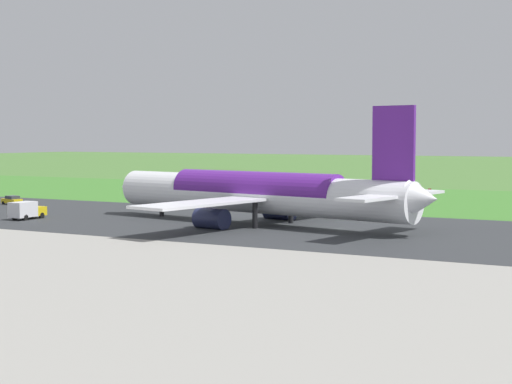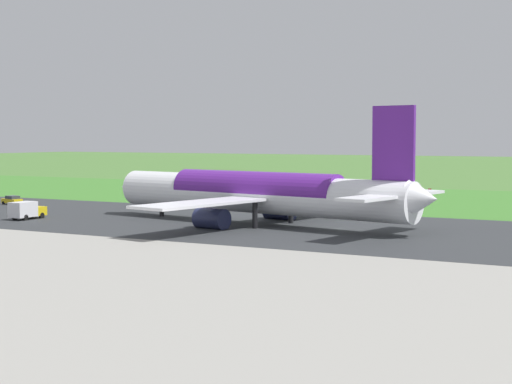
{
  "view_description": "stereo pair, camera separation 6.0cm",
  "coord_description": "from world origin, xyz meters",
  "px_view_note": "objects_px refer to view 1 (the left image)",
  "views": [
    {
      "loc": [
        -39.85,
        96.99,
        12.09
      ],
      "look_at": [
        12.02,
        0.0,
        4.5
      ],
      "focal_mm": 56.53,
      "sensor_mm": 36.0,
      "label": 1
    },
    {
      "loc": [
        -39.9,
        96.97,
        12.09
      ],
      "look_at": [
        12.02,
        0.0,
        4.5
      ],
      "focal_mm": 56.53,
      "sensor_mm": 36.0,
      "label": 2
    }
  ],
  "objects_px": {
    "airliner_main": "(258,193)",
    "traffic_cone_orange": "(419,201)",
    "service_truck_baggage": "(26,210)",
    "service_car_followme": "(12,200)",
    "no_stopping_sign": "(429,196)"
  },
  "relations": [
    {
      "from": "airliner_main",
      "to": "traffic_cone_orange",
      "type": "height_order",
      "value": "airliner_main"
    },
    {
      "from": "service_truck_baggage",
      "to": "traffic_cone_orange",
      "type": "xyz_separation_m",
      "value": [
        -41.21,
        -57.4,
        -1.13
      ]
    },
    {
      "from": "service_truck_baggage",
      "to": "traffic_cone_orange",
      "type": "height_order",
      "value": "service_truck_baggage"
    },
    {
      "from": "service_truck_baggage",
      "to": "traffic_cone_orange",
      "type": "distance_m",
      "value": 70.67
    },
    {
      "from": "service_truck_baggage",
      "to": "service_car_followme",
      "type": "bearing_deg",
      "value": -40.81
    },
    {
      "from": "traffic_cone_orange",
      "to": "airliner_main",
      "type": "bearing_deg",
      "value": 80.18
    },
    {
      "from": "airliner_main",
      "to": "no_stopping_sign",
      "type": "height_order",
      "value": "airliner_main"
    },
    {
      "from": "no_stopping_sign",
      "to": "airliner_main",
      "type": "bearing_deg",
      "value": 73.91
    },
    {
      "from": "airliner_main",
      "to": "service_truck_baggage",
      "type": "relative_size",
      "value": 9.2
    },
    {
      "from": "no_stopping_sign",
      "to": "traffic_cone_orange",
      "type": "bearing_deg",
      "value": -57.95
    },
    {
      "from": "service_truck_baggage",
      "to": "no_stopping_sign",
      "type": "relative_size",
      "value": 1.96
    },
    {
      "from": "service_truck_baggage",
      "to": "service_car_followme",
      "type": "xyz_separation_m",
      "value": [
        20.71,
        -17.88,
        -0.56
      ]
    },
    {
      "from": "service_truck_baggage",
      "to": "service_car_followme",
      "type": "distance_m",
      "value": 27.37
    },
    {
      "from": "no_stopping_sign",
      "to": "service_car_followme",
      "type": "bearing_deg",
      "value": 27.04
    },
    {
      "from": "service_car_followme",
      "to": "airliner_main",
      "type": "bearing_deg",
      "value": 171.51
    }
  ]
}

